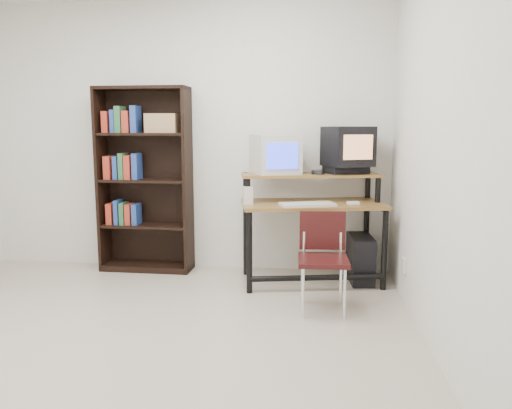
# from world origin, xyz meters

# --- Properties ---
(floor) EXTENTS (4.00, 4.00, 0.01)m
(floor) POSITION_xyz_m (0.00, 0.00, -0.01)
(floor) COLOR beige
(floor) RESTS_ON ground
(back_wall) EXTENTS (4.00, 0.01, 2.60)m
(back_wall) POSITION_xyz_m (0.00, 2.00, 1.30)
(back_wall) COLOR silver
(back_wall) RESTS_ON floor
(right_wall) EXTENTS (0.01, 4.00, 2.60)m
(right_wall) POSITION_xyz_m (2.00, 0.00, 1.30)
(right_wall) COLOR silver
(right_wall) RESTS_ON floor
(computer_desk) EXTENTS (1.34, 0.84, 0.98)m
(computer_desk) POSITION_xyz_m (1.25, 1.62, 0.69)
(computer_desk) COLOR olive
(computer_desk) RESTS_ON floor
(crt_monitor) EXTENTS (0.50, 0.50, 0.36)m
(crt_monitor) POSITION_xyz_m (0.91, 1.71, 1.15)
(crt_monitor) COLOR beige
(crt_monitor) RESTS_ON computer_desk
(vcr) EXTENTS (0.43, 0.38, 0.08)m
(vcr) POSITION_xyz_m (1.55, 1.81, 1.01)
(vcr) COLOR black
(vcr) RESTS_ON computer_desk
(crt_tv) EXTENTS (0.50, 0.49, 0.36)m
(crt_tv) POSITION_xyz_m (1.56, 1.78, 1.23)
(crt_tv) COLOR black
(crt_tv) RESTS_ON vcr
(cd_spindle) EXTENTS (0.12, 0.12, 0.05)m
(cd_spindle) POSITION_xyz_m (1.30, 1.69, 0.99)
(cd_spindle) COLOR #26262B
(cd_spindle) RESTS_ON computer_desk
(keyboard) EXTENTS (0.51, 0.34, 0.03)m
(keyboard) POSITION_xyz_m (1.21, 1.42, 0.74)
(keyboard) COLOR beige
(keyboard) RESTS_ON computer_desk
(mousepad) EXTENTS (0.27, 0.25, 0.01)m
(mousepad) POSITION_xyz_m (1.59, 1.54, 0.72)
(mousepad) COLOR black
(mousepad) RESTS_ON computer_desk
(mouse) EXTENTS (0.11, 0.09, 0.03)m
(mouse) POSITION_xyz_m (1.60, 1.53, 0.74)
(mouse) COLOR white
(mouse) RESTS_ON mousepad
(desk_speaker) EXTENTS (0.10, 0.10, 0.17)m
(desk_speaker) POSITION_xyz_m (0.68, 1.44, 0.80)
(desk_speaker) COLOR beige
(desk_speaker) RESTS_ON computer_desk
(pc_tower) EXTENTS (0.23, 0.46, 0.42)m
(pc_tower) POSITION_xyz_m (1.70, 1.67, 0.21)
(pc_tower) COLOR black
(pc_tower) RESTS_ON floor
(school_chair) EXTENTS (0.39, 0.39, 0.75)m
(school_chair) POSITION_xyz_m (1.33, 0.92, 0.46)
(school_chair) COLOR black
(school_chair) RESTS_ON floor
(bookshelf) EXTENTS (0.90, 0.32, 1.78)m
(bookshelf) POSITION_xyz_m (-0.37, 1.86, 0.91)
(bookshelf) COLOR black
(bookshelf) RESTS_ON floor
(wall_outlet) EXTENTS (0.02, 0.08, 0.12)m
(wall_outlet) POSITION_xyz_m (1.99, 1.15, 0.30)
(wall_outlet) COLOR beige
(wall_outlet) RESTS_ON right_wall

